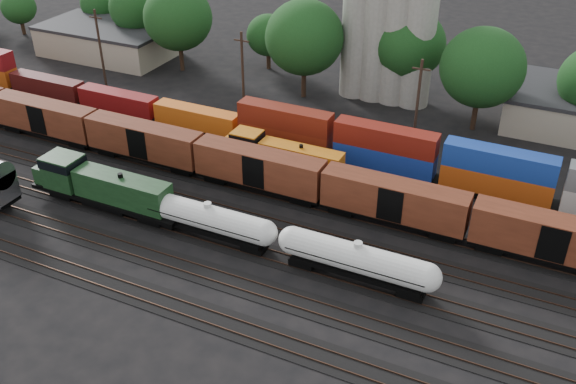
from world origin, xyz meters
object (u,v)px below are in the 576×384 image
at_px(orange_locomotive, 279,154).
at_px(tank_car_a, 209,219).
at_px(green_locomotive, 98,185).
at_px(grain_silo, 387,23).

bearing_deg(orange_locomotive, tank_car_a, -91.71).
bearing_deg(green_locomotive, tank_car_a, -0.00).
bearing_deg(grain_silo, tank_car_a, -96.31).
bearing_deg(green_locomotive, grain_silo, 66.09).
height_order(green_locomotive, orange_locomotive, green_locomotive).
bearing_deg(orange_locomotive, green_locomotive, -133.21).
height_order(orange_locomotive, grain_silo, grain_silo).
relative_size(orange_locomotive, grain_silo, 0.58).
relative_size(tank_car_a, orange_locomotive, 0.90).
distance_m(orange_locomotive, grain_silo, 27.77).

